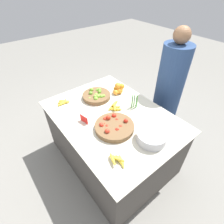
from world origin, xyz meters
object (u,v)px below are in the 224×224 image
at_px(metal_bowl, 152,136).
at_px(vendor_person, 168,93).
at_px(lime_bowl, 97,96).
at_px(tomato_basket, 114,126).
at_px(price_sign, 84,119).

height_order(metal_bowl, vendor_person, vendor_person).
height_order(lime_bowl, vendor_person, vendor_person).
height_order(tomato_basket, price_sign, tomato_basket).
distance_m(lime_bowl, vendor_person, 0.97).
bearing_deg(lime_bowl, price_sign, -51.06).
xyz_separation_m(lime_bowl, vendor_person, (0.45, 0.86, -0.07)).
xyz_separation_m(metal_bowl, price_sign, (-0.61, -0.37, -0.01)).
relative_size(tomato_basket, price_sign, 3.66).
relative_size(lime_bowl, metal_bowl, 1.20).
distance_m(metal_bowl, price_sign, 0.71).
bearing_deg(tomato_basket, lime_bowl, 163.19).
bearing_deg(metal_bowl, price_sign, -148.62).
xyz_separation_m(tomato_basket, vendor_person, (-0.11, 1.03, -0.07)).
distance_m(lime_bowl, tomato_basket, 0.59).
bearing_deg(tomato_basket, vendor_person, 96.09).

